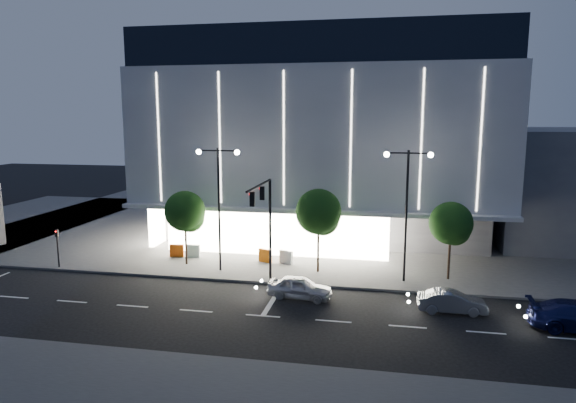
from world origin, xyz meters
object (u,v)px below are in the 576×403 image
(tree_right, at_px, (451,226))
(car_second, at_px, (452,302))
(car_lead, at_px, (300,287))
(street_lamp_west, at_px, (219,191))
(traffic_mast, at_px, (265,213))
(tree_mid, at_px, (319,214))
(barrier_c, at_px, (265,256))
(ped_signal_far, at_px, (58,244))
(street_lamp_east, at_px, (407,196))
(tree_left, at_px, (185,213))
(barrier_d, at_px, (286,257))
(barrier_b, at_px, (193,251))
(barrier_a, at_px, (177,251))

(tree_right, xyz_separation_m, car_second, (-0.48, -5.91, -3.25))
(car_lead, bearing_deg, car_second, -87.46)
(car_second, bearing_deg, street_lamp_west, 71.08)
(traffic_mast, relative_size, tree_right, 1.28)
(tree_mid, height_order, barrier_c, tree_mid)
(ped_signal_far, height_order, barrier_c, ped_signal_far)
(ped_signal_far, bearing_deg, car_second, -7.02)
(street_lamp_west, distance_m, barrier_c, 6.52)
(street_lamp_east, bearing_deg, tree_left, 176.35)
(traffic_mast, bearing_deg, car_lead, -31.62)
(traffic_mast, bearing_deg, tree_mid, 50.58)
(barrier_c, bearing_deg, traffic_mast, -53.02)
(tree_left, distance_m, barrier_d, 8.22)
(tree_left, xyz_separation_m, car_second, (18.52, -5.91, -3.40))
(tree_mid, relative_size, barrier_b, 5.59)
(street_lamp_west, height_order, street_lamp_east, same)
(barrier_c, height_order, barrier_d, same)
(tree_mid, relative_size, barrier_a, 5.59)
(tree_left, distance_m, barrier_a, 4.11)
(ped_signal_far, xyz_separation_m, barrier_b, (8.79, 4.42, -1.24))
(tree_left, relative_size, barrier_d, 5.20)
(traffic_mast, height_order, barrier_c, traffic_mast)
(tree_left, xyz_separation_m, tree_right, (19.00, -0.00, -0.15))
(traffic_mast, distance_m, barrier_b, 10.12)
(traffic_mast, height_order, ped_signal_far, traffic_mast)
(tree_mid, bearing_deg, barrier_a, 171.45)
(tree_right, relative_size, barrier_a, 5.01)
(street_lamp_west, bearing_deg, tree_left, 161.06)
(street_lamp_west, height_order, barrier_d, street_lamp_west)
(tree_left, height_order, barrier_b, tree_left)
(barrier_a, xyz_separation_m, barrier_d, (8.89, -0.22, 0.00))
(traffic_mast, height_order, barrier_b, traffic_mast)
(street_lamp_west, bearing_deg, barrier_a, 148.67)
(tree_right, xyz_separation_m, barrier_c, (-13.31, 1.62, -3.23))
(tree_mid, xyz_separation_m, barrier_b, (-10.24, 1.90, -3.68))
(car_lead, relative_size, barrier_a, 3.65)
(barrier_b, xyz_separation_m, barrier_c, (5.93, -0.28, 0.00))
(car_second, bearing_deg, traffic_mast, 77.61)
(tree_left, xyz_separation_m, tree_mid, (10.00, 0.00, 0.30))
(tree_left, height_order, tree_mid, tree_mid)
(street_lamp_west, distance_m, ped_signal_far, 12.76)
(street_lamp_east, relative_size, car_second, 2.33)
(ped_signal_far, distance_m, barrier_a, 8.69)
(tree_mid, distance_m, barrier_c, 5.90)
(tree_mid, bearing_deg, barrier_c, 159.39)
(traffic_mast, relative_size, barrier_b, 6.43)
(barrier_a, bearing_deg, tree_mid, -15.61)
(tree_mid, bearing_deg, traffic_mast, -129.42)
(tree_right, xyz_separation_m, barrier_b, (-19.24, 1.90, -3.23))
(traffic_mast, xyz_separation_m, tree_left, (-6.97, 3.68, -0.99))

